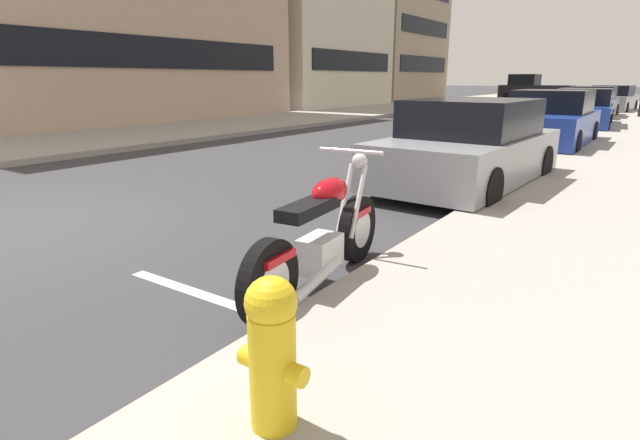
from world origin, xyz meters
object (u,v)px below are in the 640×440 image
(parked_car_second_in_row, at_px, (469,147))
(parked_car_far_down_curb, at_px, (613,100))
(fire_hydrant, at_px, (272,349))
(parked_car_across_street, at_px, (583,110))
(parked_car_near_corner, at_px, (591,104))
(crossing_truck, at_px, (533,90))
(parked_car_at_intersection, at_px, (550,121))
(parked_motorcycle, at_px, (321,239))

(parked_car_second_in_row, height_order, parked_car_far_down_curb, parked_car_second_in_row)
(parked_car_far_down_curb, distance_m, fire_hydrant, 29.37)
(parked_car_across_street, height_order, fire_hydrant, parked_car_across_street)
(fire_hydrant, bearing_deg, parked_car_near_corner, 3.88)
(parked_car_second_in_row, distance_m, fire_hydrant, 6.57)
(crossing_truck, relative_size, fire_hydrant, 6.71)
(parked_car_at_intersection, xyz_separation_m, crossing_truck, (26.18, 6.07, 0.27))
(parked_motorcycle, bearing_deg, parked_car_at_intersection, -4.39)
(parked_motorcycle, height_order, crossing_truck, crossing_truck)
(parked_car_across_street, relative_size, fire_hydrant, 6.36)
(parked_car_across_street, distance_m, fire_hydrant, 18.84)
(parked_motorcycle, bearing_deg, parked_car_across_street, -4.74)
(parked_car_at_intersection, height_order, parked_car_near_corner, parked_car_at_intersection)
(parked_motorcycle, relative_size, parked_car_far_down_curb, 0.46)
(parked_motorcycle, height_order, parked_car_near_corner, parked_car_near_corner)
(parked_car_second_in_row, xyz_separation_m, parked_car_far_down_curb, (22.89, 0.02, -0.00))
(parked_car_second_in_row, distance_m, parked_car_far_down_curb, 22.89)
(parked_car_second_in_row, distance_m, parked_car_near_corner, 17.40)
(parked_car_second_in_row, bearing_deg, parked_car_across_street, 2.76)
(parked_car_across_street, xyz_separation_m, fire_hydrant, (-18.80, -1.26, -0.13))
(parked_car_at_intersection, bearing_deg, crossing_truck, 13.27)
(parked_car_at_intersection, xyz_separation_m, fire_hydrant, (-12.57, -1.20, -0.13))
(parked_motorcycle, distance_m, parked_car_across_street, 17.05)
(crossing_truck, bearing_deg, parked_car_at_intersection, 106.40)
(parked_car_across_street, bearing_deg, crossing_truck, 12.78)
(parked_car_second_in_row, height_order, parked_car_near_corner, parked_car_second_in_row)
(parked_car_at_intersection, xyz_separation_m, parked_car_near_corner, (11.28, 0.41, -0.01))
(parked_car_at_intersection, distance_m, crossing_truck, 26.88)
(parked_motorcycle, distance_m, parked_car_at_intersection, 10.83)
(parked_car_near_corner, bearing_deg, parked_car_across_street, -176.46)
(parked_car_second_in_row, height_order, fire_hydrant, parked_car_second_in_row)
(parked_motorcycle, relative_size, parked_car_across_street, 0.45)
(parked_car_across_street, bearing_deg, parked_car_second_in_row, 176.02)
(parked_car_across_street, distance_m, crossing_truck, 20.84)
(fire_hydrant, bearing_deg, crossing_truck, 10.62)
(parked_car_at_intersection, bearing_deg, parked_car_across_street, 0.74)
(parked_motorcycle, distance_m, crossing_truck, 37.54)
(parked_car_at_intersection, height_order, fire_hydrant, parked_car_at_intersection)
(parked_car_at_intersection, xyz_separation_m, parked_car_far_down_curb, (16.77, 0.07, -0.00))
(parked_car_far_down_curb, bearing_deg, parked_car_near_corner, -179.96)
(parked_car_far_down_curb, bearing_deg, parked_car_across_street, -176.31)
(parked_car_near_corner, height_order, crossing_truck, crossing_truck)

